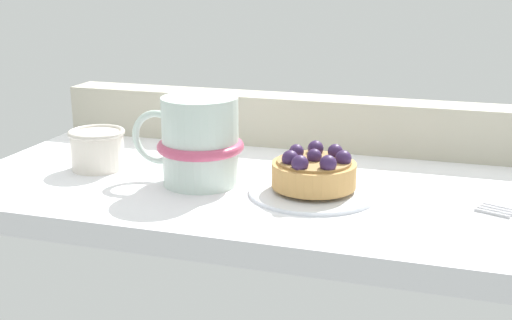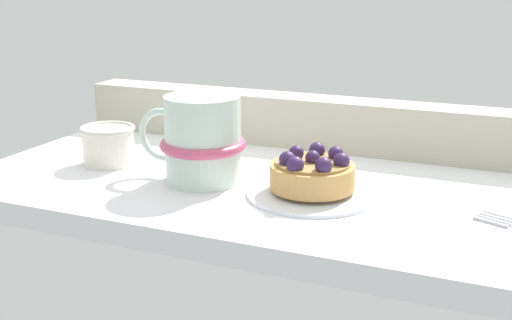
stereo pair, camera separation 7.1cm
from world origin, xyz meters
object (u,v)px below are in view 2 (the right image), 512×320
at_px(raspberry_tart, 312,173).
at_px(coffee_mug, 201,140).
at_px(dessert_plate, 312,192).
at_px(sugar_bowl, 108,144).

bearing_deg(raspberry_tart, coffee_mug, -179.54).
distance_m(dessert_plate, sugar_bowl, 0.27).
bearing_deg(sugar_bowl, dessert_plate, -2.96).
xyz_separation_m(coffee_mug, sugar_bowl, (-0.14, 0.02, -0.02)).
bearing_deg(sugar_bowl, coffee_mug, -6.32).
distance_m(coffee_mug, sugar_bowl, 0.14).
bearing_deg(raspberry_tart, dessert_plate, 101.16).
xyz_separation_m(raspberry_tart, sugar_bowl, (-0.27, 0.01, -0.00)).
bearing_deg(coffee_mug, raspberry_tart, 0.46).
relative_size(raspberry_tart, coffee_mug, 0.68).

